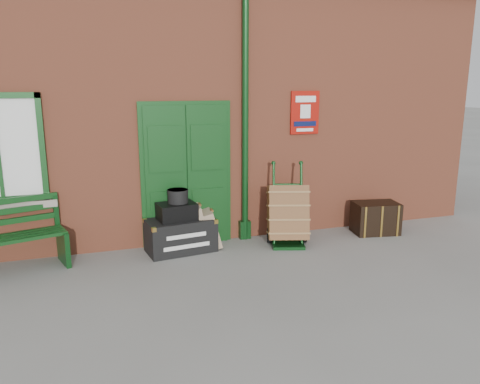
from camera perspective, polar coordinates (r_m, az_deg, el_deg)
name	(u,v)px	position (r m, az deg, el deg)	size (l,w,h in m)	color
ground	(233,276)	(6.36, -0.86, -10.17)	(80.00, 80.00, 0.00)	gray
station_building	(179,103)	(9.25, -7.46, 10.76)	(10.30, 4.30, 4.36)	#B15639
houdini_trunk	(181,235)	(7.23, -7.25, -5.24)	(1.02, 0.56, 0.51)	black
strongbox	(177,211)	(7.11, -7.73, -2.36)	(0.56, 0.41, 0.25)	black
hatbox	(178,196)	(7.09, -7.59, -0.50)	(0.30, 0.30, 0.20)	black
suitcase_back	(199,226)	(7.34, -5.06, -4.13)	(0.19, 0.48, 0.67)	#9D8567
suitcase_front	(211,229)	(7.35, -3.61, -4.47)	(0.17, 0.43, 0.57)	#9D8567
porter_trolley	(288,214)	(7.47, 5.83, -2.65)	(0.79, 0.82, 1.28)	#0E3814
dark_trunk	(375,218)	(8.36, 16.19, -3.04)	(0.74, 0.48, 0.54)	black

